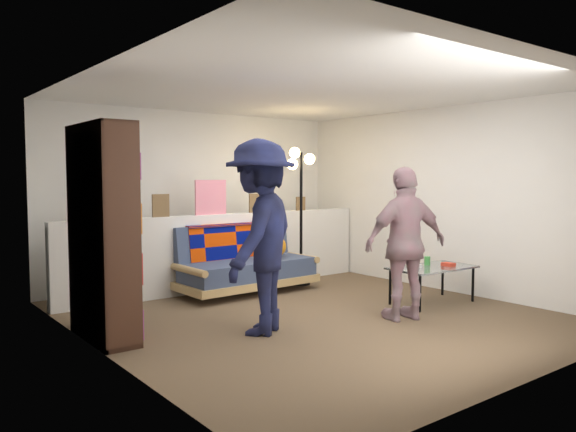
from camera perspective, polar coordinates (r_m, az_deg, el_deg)
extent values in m
plane|color=brown|center=(6.17, 2.31, -9.99)|extent=(5.00, 5.00, 0.00)
cube|color=silver|center=(8.06, -9.17, 1.89)|extent=(4.50, 0.10, 2.40)
cube|color=silver|center=(4.86, -18.41, 0.37)|extent=(0.10, 5.00, 2.40)
cube|color=silver|center=(7.63, 15.38, 1.68)|extent=(0.10, 5.00, 2.40)
cube|color=white|center=(6.05, 2.37, 12.64)|extent=(4.50, 5.00, 0.10)
cube|color=silver|center=(7.52, -6.55, -3.60)|extent=(4.45, 0.15, 1.00)
cube|color=brown|center=(6.79, -17.40, 0.61)|extent=(0.18, 0.02, 0.22)
cube|color=brown|center=(7.02, -12.81, 1.04)|extent=(0.22, 0.02, 0.28)
cube|color=silver|center=(7.34, -7.86, 1.89)|extent=(0.45, 0.02, 0.45)
cube|color=brown|center=(7.71, -3.34, 1.32)|extent=(0.20, 0.02, 0.26)
cube|color=brown|center=(8.19, 1.29, 1.27)|extent=(0.16, 0.02, 0.20)
cube|color=tan|center=(7.31, -4.20, -6.63)|extent=(1.85, 0.88, 0.10)
cube|color=#354360|center=(7.24, -3.99, -5.41)|extent=(1.75, 0.73, 0.23)
cube|color=#354360|center=(7.49, -5.61, -2.88)|extent=(1.74, 0.28, 0.54)
cylinder|color=tan|center=(6.81, -10.18, -5.41)|extent=(0.11, 0.82, 0.09)
cylinder|color=tan|center=(7.79, 0.99, -4.16)|extent=(0.11, 0.82, 0.09)
cube|color=#041066|center=(7.43, -5.27, -2.93)|extent=(1.40, 0.14, 0.50)
cube|color=#041066|center=(7.50, -5.83, -0.80)|extent=(1.40, 0.29, 0.03)
sphere|color=orange|center=(7.46, -1.29, -3.11)|extent=(0.29, 0.29, 0.29)
cube|color=#331B11|center=(5.33, -19.88, -1.69)|extent=(0.02, 0.98, 1.97)
cube|color=#331B11|center=(4.93, -16.47, -2.06)|extent=(0.33, 0.02, 1.97)
cube|color=#331B11|center=(5.83, -19.90, -1.22)|extent=(0.33, 0.02, 1.97)
cube|color=#331B11|center=(5.38, -18.56, 8.78)|extent=(0.33, 0.98, 0.02)
cube|color=#331B11|center=(5.55, -18.11, -11.53)|extent=(0.33, 0.98, 0.04)
cube|color=#331B11|center=(5.44, -18.22, -6.42)|extent=(0.33, 0.94, 0.02)
cube|color=#331B11|center=(5.38, -18.33, -1.60)|extent=(0.33, 0.94, 0.02)
cube|color=#331B11|center=(5.36, -18.44, 3.29)|extent=(0.33, 0.94, 0.02)
cube|color=red|center=(5.51, -17.93, -9.53)|extent=(0.24, 0.92, 0.33)
cube|color=#24499D|center=(5.42, -18.04, -4.58)|extent=(0.24, 0.92, 0.31)
cube|color=gold|center=(5.37, -18.15, 0.27)|extent=(0.24, 0.92, 0.33)
cube|color=#34904E|center=(5.37, -18.26, 5.17)|extent=(0.24, 0.92, 0.31)
cylinder|color=black|center=(6.40, 13.25, -7.69)|extent=(0.03, 0.03, 0.41)
cylinder|color=black|center=(7.11, 18.27, -6.61)|extent=(0.03, 0.03, 0.41)
cylinder|color=black|center=(6.70, 10.33, -7.11)|extent=(0.03, 0.03, 0.41)
cylinder|color=black|center=(7.38, 15.43, -6.17)|extent=(0.03, 0.03, 0.41)
cube|color=silver|center=(6.85, 14.45, -5.09)|extent=(1.06, 0.61, 0.02)
cube|color=silver|center=(6.73, 12.98, -5.01)|extent=(0.13, 0.06, 0.03)
cube|color=red|center=(6.93, 15.98, -4.75)|extent=(0.11, 0.15, 0.04)
cylinder|color=green|center=(6.96, 13.96, -4.43)|extent=(0.08, 0.08, 0.10)
cylinder|color=black|center=(7.85, 1.33, -6.83)|extent=(0.31, 0.31, 0.03)
cylinder|color=black|center=(7.73, 1.34, -0.29)|extent=(0.05, 0.05, 1.82)
sphere|color=#FFC672|center=(7.64, 0.44, 5.29)|extent=(0.15, 0.15, 0.15)
sphere|color=#FFC672|center=(7.81, 2.21, 5.81)|extent=(0.15, 0.15, 0.15)
sphere|color=#FFC672|center=(7.81, 0.69, 6.44)|extent=(0.15, 0.15, 0.15)
imported|color=black|center=(5.33, -2.84, -2.12)|extent=(1.37, 1.25, 1.84)
imported|color=#C17D8E|center=(5.96, 11.87, -2.76)|extent=(1.01, 0.63, 1.60)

